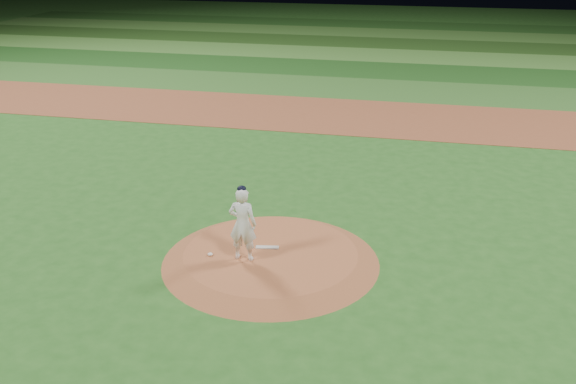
{
  "coord_description": "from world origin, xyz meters",
  "views": [
    {
      "loc": [
        3.58,
        -13.95,
        7.82
      ],
      "look_at": [
        0.0,
        2.0,
        1.1
      ],
      "focal_mm": 40.0,
      "sensor_mm": 36.0,
      "label": 1
    }
  ],
  "objects_px": {
    "pitcher_on_mound": "(243,224)",
    "rosin_bag": "(210,254)",
    "pitching_rubber": "(267,247)",
    "pitchers_mound": "(271,257)"
  },
  "relations": [
    {
      "from": "pitcher_on_mound",
      "to": "rosin_bag",
      "type": "bearing_deg",
      "value": -178.64
    },
    {
      "from": "pitching_rubber",
      "to": "rosin_bag",
      "type": "relative_size",
      "value": 4.58
    },
    {
      "from": "pitchers_mound",
      "to": "rosin_bag",
      "type": "bearing_deg",
      "value": -161.1
    },
    {
      "from": "pitchers_mound",
      "to": "pitcher_on_mound",
      "type": "bearing_deg",
      "value": -140.47
    },
    {
      "from": "pitchers_mound",
      "to": "pitching_rubber",
      "type": "bearing_deg",
      "value": 123.05
    },
    {
      "from": "pitchers_mound",
      "to": "rosin_bag",
      "type": "height_order",
      "value": "rosin_bag"
    },
    {
      "from": "rosin_bag",
      "to": "pitcher_on_mound",
      "type": "height_order",
      "value": "pitcher_on_mound"
    },
    {
      "from": "pitching_rubber",
      "to": "pitcher_on_mound",
      "type": "distance_m",
      "value": 1.25
    },
    {
      "from": "pitchers_mound",
      "to": "pitching_rubber",
      "type": "xyz_separation_m",
      "value": [
        -0.15,
        0.23,
        0.14
      ]
    },
    {
      "from": "pitchers_mound",
      "to": "pitcher_on_mound",
      "type": "distance_m",
      "value": 1.31
    }
  ]
}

